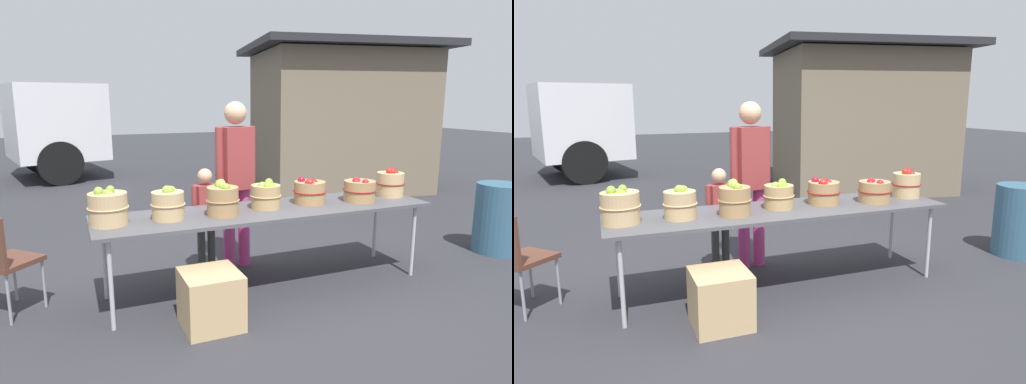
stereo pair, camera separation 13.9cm
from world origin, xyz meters
TOP-DOWN VIEW (x-y plane):
  - ground_plane at (0.00, 0.00)m, footprint 40.00×40.00m
  - market_table at (0.00, 0.00)m, footprint 3.10×0.76m
  - apple_basket_green_0 at (-1.39, 0.01)m, footprint 0.32×0.32m
  - apple_basket_green_1 at (-0.92, -0.01)m, footprint 0.29×0.29m
  - apple_basket_green_2 at (-0.46, -0.07)m, footprint 0.29×0.29m
  - apple_basket_green_3 at (-0.01, 0.03)m, footprint 0.29×0.29m
  - apple_basket_red_0 at (0.45, 0.05)m, footprint 0.32×0.32m
  - apple_basket_red_1 at (0.95, -0.05)m, footprint 0.32×0.32m
  - apple_basket_red_2 at (1.39, 0.03)m, footprint 0.29×0.29m
  - vendor_adult at (-0.09, 0.62)m, footprint 0.45×0.27m
  - child_customer at (-0.46, 0.47)m, footprint 0.28×0.18m
  - food_kiosk at (3.30, 4.04)m, footprint 3.95×3.47m
  - folding_chair at (-2.21, 0.28)m, footprint 0.57×0.57m
  - trash_barrel at (2.83, -0.10)m, footprint 0.52×0.52m
  - produce_crate at (-0.72, -0.52)m, footprint 0.44×0.44m

SIDE VIEW (x-z plane):
  - ground_plane at x=0.00m, z-range 0.00..0.00m
  - produce_crate at x=-0.72m, z-range 0.00..0.44m
  - trash_barrel at x=2.83m, z-range 0.00..0.80m
  - folding_chair at x=-2.21m, z-range 0.08..0.94m
  - child_customer at x=-0.46m, z-range 0.10..1.18m
  - market_table at x=0.00m, z-range 0.34..1.09m
  - apple_basket_red_1 at x=0.95m, z-range 0.74..0.98m
  - apple_basket_red_0 at x=0.45m, z-range 0.74..1.00m
  - apple_basket_green_3 at x=-0.01m, z-range 0.74..1.00m
  - apple_basket_green_1 at x=-0.92m, z-range 0.73..1.02m
  - apple_basket_red_2 at x=1.39m, z-range 0.73..1.03m
  - apple_basket_green_0 at x=-1.39m, z-range 0.73..1.04m
  - apple_basket_green_2 at x=-0.46m, z-range 0.74..1.04m
  - vendor_adult at x=-0.09m, z-range 0.15..1.86m
  - food_kiosk at x=3.30m, z-range 0.01..2.75m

